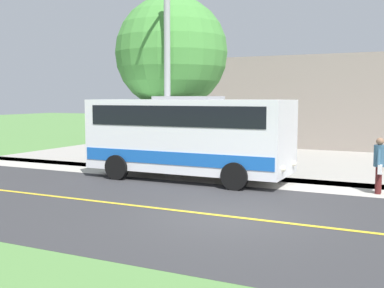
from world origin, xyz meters
The scene contains 9 objects.
ground_plane centered at (0.00, 0.00, 0.00)m, with size 120.00×120.00×0.00m, color #548442.
road_surface centered at (0.00, 0.00, 0.00)m, with size 8.00×100.00×0.01m, color #333335.
sidewalk centered at (-5.20, 0.00, 0.00)m, with size 2.40×100.00×0.01m, color #B2ADA3.
road_centre_line centered at (0.00, 0.00, 0.01)m, with size 0.16×100.00×0.00m, color gold.
shuttle_bus_front centered at (-4.57, -3.35, 1.65)m, with size 2.80×7.42×3.00m.
pedestrian_with_bags centered at (-4.73, 3.11, 0.93)m, with size 0.72×0.34×1.74m.
street_light_pole centered at (-4.87, -4.46, 4.03)m, with size 1.97×0.24×7.27m.
tree_curbside centered at (-7.40, -5.56, 4.84)m, with size 4.81×4.81×7.26m.
commercial_building centered at (-21.40, -1.56, 2.68)m, with size 10.00×19.22×5.36m, color gray.
Camera 1 is at (10.95, 4.28, 2.97)m, focal length 44.92 mm.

